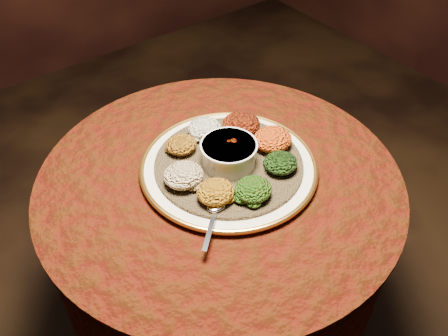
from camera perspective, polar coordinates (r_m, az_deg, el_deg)
table at (r=1.43m, az=-0.47°, el=-6.30°), size 0.96×0.96×0.73m
platter at (r=1.32m, az=0.54°, el=0.13°), size 0.47×0.47×0.02m
injera at (r=1.31m, az=0.54°, el=0.48°), size 0.49×0.49×0.01m
stew_bowl at (r=1.28m, az=0.55°, el=1.83°), size 0.15×0.15×0.06m
spoon at (r=1.18m, az=-0.98°, el=-4.75°), size 0.13×0.11×0.01m
portion_ayib at (r=1.38m, az=-2.26°, el=4.58°), size 0.09×0.09×0.04m
portion_kitfo at (r=1.39m, az=1.96°, el=5.02°), size 0.11×0.10×0.05m
portion_tikil at (r=1.34m, az=5.57°, el=3.31°), size 0.11×0.10×0.05m
portion_gomen at (r=1.28m, az=6.50°, el=0.58°), size 0.09×0.08×0.04m
portion_mixveg at (r=1.20m, az=3.36°, el=-2.44°), size 0.09×0.09×0.04m
portion_kik at (r=1.19m, az=-0.96°, el=-2.75°), size 0.09×0.09×0.04m
portion_timatim at (r=1.24m, az=-4.65°, el=-0.82°), size 0.10×0.10×0.05m
portion_shiro at (r=1.33m, az=-4.90°, el=2.67°), size 0.08×0.08×0.04m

